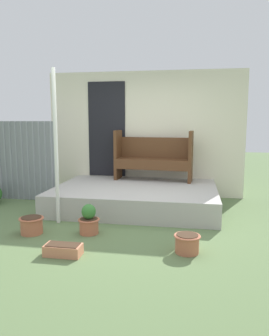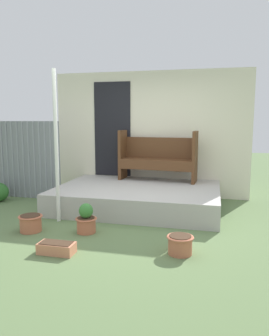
{
  "view_description": "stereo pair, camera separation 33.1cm",
  "coord_description": "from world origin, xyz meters",
  "px_view_note": "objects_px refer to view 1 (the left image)",
  "views": [
    {
      "loc": [
        0.92,
        -4.77,
        1.62
      ],
      "look_at": [
        0.01,
        0.36,
        0.84
      ],
      "focal_mm": 35.0,
      "sensor_mm": 36.0,
      "label": 1
    },
    {
      "loc": [
        1.25,
        -4.7,
        1.62
      ],
      "look_at": [
        0.01,
        0.36,
        0.84
      ],
      "focal_mm": 35.0,
      "sensor_mm": 36.0,
      "label": 2
    }
  ],
  "objects_px": {
    "bench": "(154,155)",
    "planter_box_rect": "(63,250)",
    "flower_pot_left": "(32,225)",
    "flower_pot_middle": "(89,221)",
    "flower_pot_right": "(187,243)",
    "support_post": "(56,148)"
  },
  "relations": [
    {
      "from": "flower_pot_left",
      "to": "flower_pot_right",
      "type": "bearing_deg",
      "value": -7.68
    },
    {
      "from": "flower_pot_middle",
      "to": "flower_pot_right",
      "type": "xyz_separation_m",
      "value": [
        1.39,
        -0.44,
        -0.06
      ]
    },
    {
      "from": "support_post",
      "to": "flower_pot_left",
      "type": "distance_m",
      "value": 1.2
    },
    {
      "from": "support_post",
      "to": "planter_box_rect",
      "type": "distance_m",
      "value": 1.72
    },
    {
      "from": "support_post",
      "to": "bench",
      "type": "distance_m",
      "value": 2.25
    },
    {
      "from": "flower_pot_middle",
      "to": "planter_box_rect",
      "type": "xyz_separation_m",
      "value": [
        -0.07,
        -0.78,
        -0.12
      ]
    },
    {
      "from": "flower_pot_left",
      "to": "flower_pot_middle",
      "type": "xyz_separation_m",
      "value": [
        0.8,
        0.15,
        0.05
      ]
    },
    {
      "from": "flower_pot_left",
      "to": "planter_box_rect",
      "type": "height_order",
      "value": "flower_pot_left"
    },
    {
      "from": "flower_pot_left",
      "to": "flower_pot_right",
      "type": "xyz_separation_m",
      "value": [
        2.19,
        -0.3,
        -0.01
      ]
    },
    {
      "from": "bench",
      "to": "planter_box_rect",
      "type": "distance_m",
      "value": 3.2
    },
    {
      "from": "planter_box_rect",
      "to": "flower_pot_right",
      "type": "bearing_deg",
      "value": 13.12
    },
    {
      "from": "flower_pot_left",
      "to": "planter_box_rect",
      "type": "bearing_deg",
      "value": -40.92
    },
    {
      "from": "bench",
      "to": "flower_pot_right",
      "type": "relative_size",
      "value": 4.79
    },
    {
      "from": "support_post",
      "to": "bench",
      "type": "bearing_deg",
      "value": 54.85
    },
    {
      "from": "flower_pot_right",
      "to": "bench",
      "type": "bearing_deg",
      "value": 105.43
    },
    {
      "from": "support_post",
      "to": "flower_pot_middle",
      "type": "xyz_separation_m",
      "value": [
        0.63,
        -0.4,
        -1.0
      ]
    },
    {
      "from": "flower_pot_left",
      "to": "planter_box_rect",
      "type": "xyz_separation_m",
      "value": [
        0.73,
        -0.64,
        -0.06
      ]
    },
    {
      "from": "support_post",
      "to": "planter_box_rect",
      "type": "relative_size",
      "value": 5.37
    },
    {
      "from": "support_post",
      "to": "bench",
      "type": "height_order",
      "value": "support_post"
    },
    {
      "from": "support_post",
      "to": "flower_pot_right",
      "type": "xyz_separation_m",
      "value": [
        2.02,
        -0.84,
        -1.06
      ]
    },
    {
      "from": "support_post",
      "to": "planter_box_rect",
      "type": "bearing_deg",
      "value": -64.46
    },
    {
      "from": "bench",
      "to": "flower_pot_left",
      "type": "xyz_separation_m",
      "value": [
        -1.46,
        -2.37,
        -0.76
      ]
    }
  ]
}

